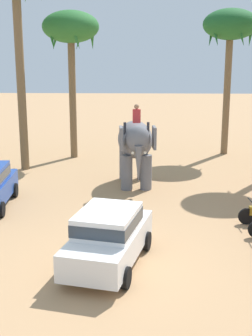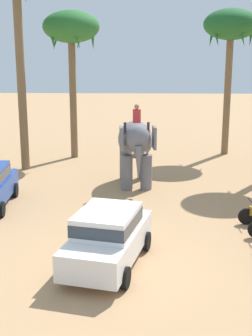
# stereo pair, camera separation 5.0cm
# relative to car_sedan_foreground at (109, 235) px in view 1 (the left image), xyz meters

# --- Properties ---
(ground_plane) EXTENTS (120.00, 120.00, 0.00)m
(ground_plane) POSITION_rel_car_sedan_foreground_xyz_m (0.04, -0.02, -0.93)
(ground_plane) COLOR tan
(car_sedan_foreground) EXTENTS (2.58, 4.38, 1.70)m
(car_sedan_foreground) POSITION_rel_car_sedan_foreground_xyz_m (0.00, 0.00, 0.00)
(car_sedan_foreground) COLOR white
(car_sedan_foreground) RESTS_ON ground
(elephant_with_mahout) EXTENTS (1.87, 3.94, 3.88)m
(elephant_with_mahout) POSITION_rel_car_sedan_foreground_xyz_m (0.64, 8.47, 1.06)
(elephant_with_mahout) COLOR slate
(elephant_with_mahout) RESTS_ON ground
(palm_tree_behind_elephant) EXTENTS (3.20, 3.20, 8.59)m
(palm_tree_behind_elephant) POSITION_rel_car_sedan_foreground_xyz_m (6.03, 15.75, 6.49)
(palm_tree_behind_elephant) COLOR brown
(palm_tree_behind_elephant) RESTS_ON ground
(palm_tree_near_hut) EXTENTS (3.20, 3.20, 8.40)m
(palm_tree_near_hut) POSITION_rel_car_sedan_foreground_xyz_m (-3.11, 14.47, 6.32)
(palm_tree_near_hut) COLOR brown
(palm_tree_near_hut) RESTS_ON ground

